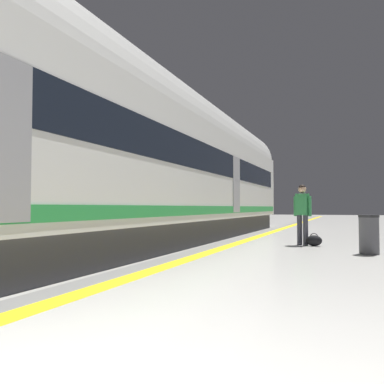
{
  "coord_description": "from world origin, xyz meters",
  "views": [
    {
      "loc": [
        2.39,
        0.31,
        1.09
      ],
      "look_at": [
        0.08,
        6.2,
        1.33
      ],
      "focal_mm": 37.61,
      "sensor_mm": 36.0,
      "label": 1
    }
  ],
  "objects_px": {
    "high_speed_train": "(114,148)",
    "duffel_bag_near": "(314,241)",
    "waste_bin": "(369,234)",
    "passenger_near": "(302,210)"
  },
  "relations": [
    {
      "from": "high_speed_train",
      "to": "duffel_bag_near",
      "type": "distance_m",
      "value": 6.02
    },
    {
      "from": "high_speed_train",
      "to": "waste_bin",
      "type": "relative_size",
      "value": 33.66
    },
    {
      "from": "passenger_near",
      "to": "duffel_bag_near",
      "type": "relative_size",
      "value": 3.94
    },
    {
      "from": "passenger_near",
      "to": "waste_bin",
      "type": "height_order",
      "value": "passenger_near"
    },
    {
      "from": "waste_bin",
      "to": "passenger_near",
      "type": "bearing_deg",
      "value": 134.61
    },
    {
      "from": "passenger_near",
      "to": "waste_bin",
      "type": "relative_size",
      "value": 1.91
    },
    {
      "from": "high_speed_train",
      "to": "passenger_near",
      "type": "bearing_deg",
      "value": 42.04
    },
    {
      "from": "duffel_bag_near",
      "to": "waste_bin",
      "type": "height_order",
      "value": "waste_bin"
    },
    {
      "from": "passenger_near",
      "to": "waste_bin",
      "type": "bearing_deg",
      "value": -45.39
    },
    {
      "from": "duffel_bag_near",
      "to": "waste_bin",
      "type": "xyz_separation_m",
      "value": [
        1.35,
        -1.57,
        0.3
      ]
    }
  ]
}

